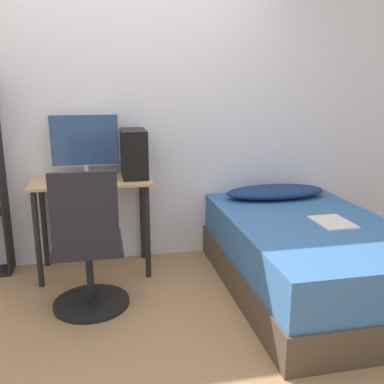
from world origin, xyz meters
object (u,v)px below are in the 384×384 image
monitor (85,143)px  keyboard (87,181)px  office_chair (88,258)px  pc_tower (134,153)px  bed (308,256)px

monitor → keyboard: size_ratio=1.32×
office_chair → monitor: 1.03m
monitor → pc_tower: 0.40m
keyboard → pc_tower: size_ratio=1.11×
office_chair → pc_tower: size_ratio=2.62×
office_chair → monitor: bearing=90.4°
office_chair → bed: size_ratio=0.54×
office_chair → bed: 1.59m
bed → pc_tower: 1.57m
office_chair → keyboard: size_ratio=2.37×
office_chair → monitor: monitor is taller
monitor → office_chair: bearing=-89.6°
keyboard → monitor: bearing=91.3°
office_chair → bed: office_chair is taller
monitor → keyboard: bearing=-88.7°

